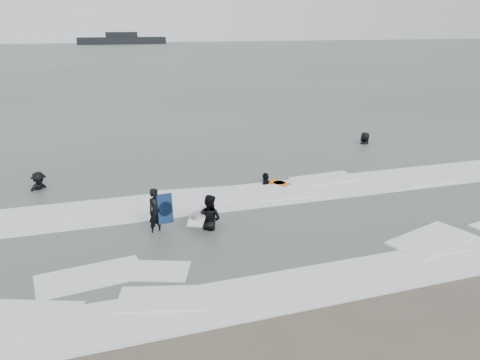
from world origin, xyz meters
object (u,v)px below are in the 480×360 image
object	(u,v)px
surfer_wading	(210,229)
surfer_right_far	(364,145)
surfer_right_near	(266,185)
vessel_horizon	(122,40)
surfer_breaker	(40,191)
surfer_centre	(157,233)

from	to	relation	value
surfer_wading	surfer_right_far	xyz separation A→B (m)	(10.89, 8.34, 0.00)
surfer_right_near	vessel_horizon	world-z (taller)	vessel_horizon
surfer_wading	vessel_horizon	bearing A→B (deg)	-50.70
surfer_breaker	vessel_horizon	distance (m)	139.74
surfer_centre	surfer_right_near	world-z (taller)	surfer_right_near
surfer_centre	vessel_horizon	xyz separation A→B (m)	(8.85, 144.56, 1.38)
surfer_breaker	vessel_horizon	world-z (taller)	vessel_horizon
surfer_centre	surfer_breaker	world-z (taller)	surfer_breaker
surfer_right_far	surfer_centre	bearing A→B (deg)	-4.11
surfer_centre	surfer_right_far	size ratio (longest dim) A/B	0.84
surfer_breaker	surfer_right_far	distance (m)	16.73
surfer_right_near	surfer_right_far	world-z (taller)	surfer_right_far
surfer_centre	surfer_wading	distance (m)	1.68
surfer_right_far	vessel_horizon	distance (m)	136.45
surfer_breaker	surfer_right_far	bearing A→B (deg)	-26.20
surfer_wading	surfer_breaker	distance (m)	7.92
surfer_breaker	surfer_right_near	bearing A→B (deg)	-48.40
surfer_centre	surfer_right_near	xyz separation A→B (m)	(4.96, 3.40, 0.00)
surfer_wading	surfer_right_near	world-z (taller)	surfer_wading
surfer_wading	surfer_breaker	bearing A→B (deg)	-2.77
surfer_centre	surfer_wading	world-z (taller)	surfer_wading
surfer_right_near	surfer_wading	bearing A→B (deg)	-2.47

